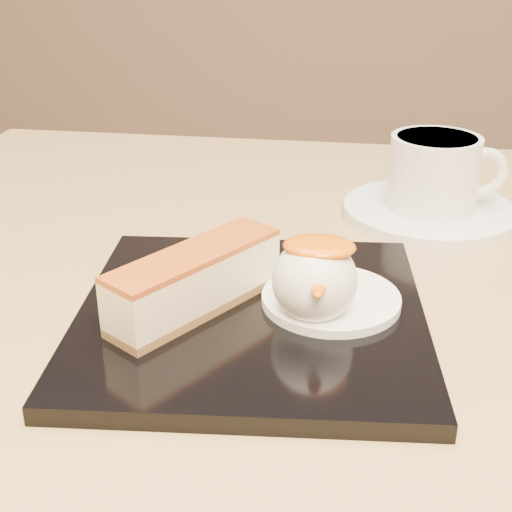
% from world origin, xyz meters
% --- Properties ---
extents(table, '(0.80, 0.80, 0.72)m').
position_xyz_m(table, '(0.00, 0.00, 0.56)').
color(table, black).
rests_on(table, ground).
extents(dessert_plate, '(0.24, 0.24, 0.01)m').
position_xyz_m(dessert_plate, '(-0.03, -0.03, 0.73)').
color(dessert_plate, black).
rests_on(dessert_plate, table).
extents(cheesecake, '(0.10, 0.12, 0.04)m').
position_xyz_m(cheesecake, '(-0.06, -0.03, 0.75)').
color(cheesecake, brown).
rests_on(cheesecake, dessert_plate).
extents(cream_smear, '(0.09, 0.09, 0.01)m').
position_xyz_m(cream_smear, '(0.02, -0.01, 0.73)').
color(cream_smear, white).
rests_on(cream_smear, dessert_plate).
extents(ice_cream_scoop, '(0.05, 0.05, 0.05)m').
position_xyz_m(ice_cream_scoop, '(0.01, -0.03, 0.76)').
color(ice_cream_scoop, white).
rests_on(ice_cream_scoop, cream_smear).
extents(mango_sauce, '(0.04, 0.03, 0.01)m').
position_xyz_m(mango_sauce, '(0.02, -0.03, 0.78)').
color(mango_sauce, '#D85E06').
rests_on(mango_sauce, ice_cream_scoop).
extents(mint_sprig, '(0.04, 0.03, 0.00)m').
position_xyz_m(mint_sprig, '(-0.01, 0.01, 0.74)').
color(mint_sprig, green).
rests_on(mint_sprig, cream_smear).
extents(saucer, '(0.15, 0.15, 0.01)m').
position_xyz_m(saucer, '(0.10, 0.18, 0.72)').
color(saucer, white).
rests_on(saucer, table).
extents(coffee_cup, '(0.10, 0.08, 0.06)m').
position_xyz_m(coffee_cup, '(0.10, 0.18, 0.76)').
color(coffee_cup, white).
rests_on(coffee_cup, saucer).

